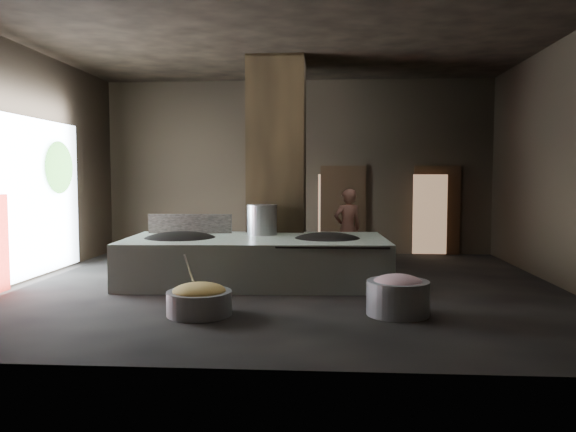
# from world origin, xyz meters

# --- Properties ---
(floor) EXTENTS (10.00, 9.00, 0.10)m
(floor) POSITION_xyz_m (0.00, 0.00, -0.05)
(floor) COLOR black
(floor) RESTS_ON ground
(ceiling) EXTENTS (10.00, 9.00, 0.10)m
(ceiling) POSITION_xyz_m (0.00, 0.00, 4.55)
(ceiling) COLOR black
(ceiling) RESTS_ON back_wall
(back_wall) EXTENTS (10.00, 0.10, 4.50)m
(back_wall) POSITION_xyz_m (0.00, 4.55, 2.25)
(back_wall) COLOR black
(back_wall) RESTS_ON ground
(front_wall) EXTENTS (10.00, 0.10, 4.50)m
(front_wall) POSITION_xyz_m (0.00, -4.55, 2.25)
(front_wall) COLOR black
(front_wall) RESTS_ON ground
(left_wall) EXTENTS (0.10, 9.00, 4.50)m
(left_wall) POSITION_xyz_m (-5.05, 0.00, 2.25)
(left_wall) COLOR black
(left_wall) RESTS_ON ground
(right_wall) EXTENTS (0.10, 9.00, 4.50)m
(right_wall) POSITION_xyz_m (5.05, 0.00, 2.25)
(right_wall) COLOR black
(right_wall) RESTS_ON ground
(pillar) EXTENTS (1.20, 1.20, 4.50)m
(pillar) POSITION_xyz_m (-0.30, 1.90, 2.25)
(pillar) COLOR black
(pillar) RESTS_ON ground
(hearth_platform) EXTENTS (5.00, 2.57, 0.85)m
(hearth_platform) POSITION_xyz_m (-0.56, 0.33, 0.43)
(hearth_platform) COLOR silver
(hearth_platform) RESTS_ON ground
(platform_cap) EXTENTS (4.79, 2.30, 0.03)m
(platform_cap) POSITION_xyz_m (-0.56, 0.33, 0.82)
(platform_cap) COLOR black
(platform_cap) RESTS_ON hearth_platform
(wok_left) EXTENTS (1.54, 1.54, 0.43)m
(wok_left) POSITION_xyz_m (-2.01, 0.28, 0.75)
(wok_left) COLOR black
(wok_left) RESTS_ON hearth_platform
(wok_left_rim) EXTENTS (1.57, 1.57, 0.05)m
(wok_left_rim) POSITION_xyz_m (-2.01, 0.28, 0.82)
(wok_left_rim) COLOR black
(wok_left_rim) RESTS_ON hearth_platform
(wok_right) EXTENTS (1.44, 1.44, 0.40)m
(wok_right) POSITION_xyz_m (0.79, 0.38, 0.75)
(wok_right) COLOR black
(wok_right) RESTS_ON hearth_platform
(wok_right_rim) EXTENTS (1.47, 1.47, 0.05)m
(wok_right_rim) POSITION_xyz_m (0.79, 0.38, 0.82)
(wok_right_rim) COLOR black
(wok_right_rim) RESTS_ON hearth_platform
(stock_pot) EXTENTS (0.60, 0.60, 0.64)m
(stock_pot) POSITION_xyz_m (-0.51, 0.88, 1.13)
(stock_pot) COLOR #B3B6BB
(stock_pot) RESTS_ON hearth_platform
(splash_guard) EXTENTS (1.70, 0.15, 0.43)m
(splash_guard) POSITION_xyz_m (-2.01, 1.08, 1.03)
(splash_guard) COLOR black
(splash_guard) RESTS_ON hearth_platform
(cook) EXTENTS (0.74, 0.62, 1.74)m
(cook) POSITION_xyz_m (1.23, 2.12, 0.87)
(cook) COLOR #965D4C
(cook) RESTS_ON ground
(veg_basin) EXTENTS (1.02, 1.02, 0.35)m
(veg_basin) POSITION_xyz_m (-1.07, -2.25, 0.17)
(veg_basin) COLOR gray
(veg_basin) RESTS_ON ground
(veg_fill) EXTENTS (0.77, 0.77, 0.24)m
(veg_fill) POSITION_xyz_m (-1.07, -2.25, 0.35)
(veg_fill) COLOR #8F9D4C
(veg_fill) RESTS_ON veg_basin
(ladle) EXTENTS (0.16, 0.36, 0.67)m
(ladle) POSITION_xyz_m (-1.22, -2.10, 0.55)
(ladle) COLOR #B3B6BB
(ladle) RESTS_ON veg_basin
(meat_basin) EXTENTS (1.16, 1.16, 0.50)m
(meat_basin) POSITION_xyz_m (1.81, -2.04, 0.25)
(meat_basin) COLOR gray
(meat_basin) RESTS_ON ground
(meat_fill) EXTENTS (0.75, 0.75, 0.29)m
(meat_fill) POSITION_xyz_m (1.81, -2.04, 0.45)
(meat_fill) COLOR #BA7080
(meat_fill) RESTS_ON meat_basin
(doorway_near) EXTENTS (1.18, 0.08, 2.38)m
(doorway_near) POSITION_xyz_m (1.20, 4.45, 1.10)
(doorway_near) COLOR black
(doorway_near) RESTS_ON ground
(doorway_near_glow) EXTENTS (0.86, 0.04, 2.04)m
(doorway_near_glow) POSITION_xyz_m (0.98, 4.51, 1.05)
(doorway_near_glow) COLOR #8C6647
(doorway_near_glow) RESTS_ON ground
(doorway_far) EXTENTS (1.18, 0.08, 2.38)m
(doorway_far) POSITION_xyz_m (3.60, 4.45, 1.10)
(doorway_far) COLOR black
(doorway_far) RESTS_ON ground
(doorway_far_glow) EXTENTS (0.86, 0.04, 2.02)m
(doorway_far_glow) POSITION_xyz_m (3.39, 4.25, 1.05)
(doorway_far_glow) COLOR #8C6647
(doorway_far_glow) RESTS_ON ground
(left_opening) EXTENTS (0.04, 4.20, 3.10)m
(left_opening) POSITION_xyz_m (-4.95, 0.20, 1.60)
(left_opening) COLOR white
(left_opening) RESTS_ON ground
(tree_silhouette) EXTENTS (0.28, 1.10, 1.10)m
(tree_silhouette) POSITION_xyz_m (-4.85, 1.30, 2.20)
(tree_silhouette) COLOR #194714
(tree_silhouette) RESTS_ON left_opening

